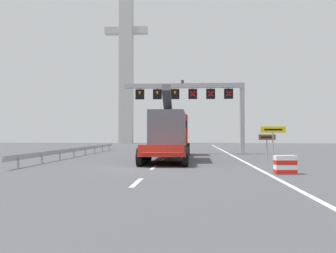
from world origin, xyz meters
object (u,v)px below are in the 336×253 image
exit_sign_yellow (273,134)px  tourist_info_sign_brown (267,140)px  overhead_lane_gantry (198,96)px  bridge_pylon_distant (126,51)px  heavy_haul_truck_red (171,133)px  crash_barrier_striped (285,165)px

exit_sign_yellow → tourist_info_sign_brown: bearing=88.4°
overhead_lane_gantry → exit_sign_yellow: 10.33m
overhead_lane_gantry → bridge_pylon_distant: size_ratio=0.31×
tourist_info_sign_brown → bridge_pylon_distant: 51.87m
heavy_haul_truck_red → exit_sign_yellow: bearing=-14.7°
exit_sign_yellow → heavy_haul_truck_red: bearing=165.3°
overhead_lane_gantry → tourist_info_sign_brown: size_ratio=6.26×
crash_barrier_striped → bridge_pylon_distant: bearing=108.1°
crash_barrier_striped → bridge_pylon_distant: size_ratio=0.03×
heavy_haul_truck_red → exit_sign_yellow: heavy_haul_truck_red is taller
heavy_haul_truck_red → tourist_info_sign_brown: 7.71m
tourist_info_sign_brown → exit_sign_yellow: bearing=-91.6°
overhead_lane_gantry → crash_barrier_striped: (3.90, -16.88, -5.13)m
exit_sign_yellow → bridge_pylon_distant: size_ratio=0.07×
exit_sign_yellow → overhead_lane_gantry: bearing=123.6°
heavy_haul_truck_red → exit_sign_yellow: (7.61, -1.99, -0.06)m
overhead_lane_gantry → exit_sign_yellow: bearing=-56.4°
heavy_haul_truck_red → exit_sign_yellow: size_ratio=5.66×
tourist_info_sign_brown → crash_barrier_striped: size_ratio=1.84×
overhead_lane_gantry → bridge_pylon_distant: 43.58m
heavy_haul_truck_red → crash_barrier_striped: size_ratio=13.63×
exit_sign_yellow → tourist_info_sign_brown: exit_sign_yellow is taller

